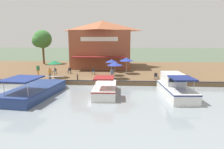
{
  "coord_description": "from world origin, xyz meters",
  "views": [
    {
      "loc": [
        24.31,
        3.34,
        5.83
      ],
      "look_at": [
        -1.0,
        1.83,
        1.3
      ],
      "focal_mm": 32.0,
      "sensor_mm": 36.0,
      "label": 1
    }
  ],
  "objects_px": {
    "patio_umbrella_mid_patio_left": "(54,62)",
    "person_mid_patio": "(112,72)",
    "patio_umbrella_near_quay_edge": "(127,59)",
    "person_near_entrance": "(50,72)",
    "motorboat_second_along": "(106,88)",
    "motorboat_nearest_quay": "(39,89)",
    "cafe_chair_far_corner_seat": "(69,70)",
    "cafe_chair_under_first_umbrella": "(93,71)",
    "patio_umbrella_by_entrance": "(115,64)",
    "mooring_post": "(78,77)",
    "patio_umbrella_mid_patio_right": "(111,61)",
    "waterfront_restaurant": "(102,44)",
    "cafe_chair_beside_entrance": "(156,76)",
    "tree_downstream_bank": "(42,40)",
    "person_at_quay_edge": "(38,69)",
    "cafe_chair_back_row_seat": "(55,71)",
    "motorboat_distant_upstream": "(174,87)"
  },
  "relations": [
    {
      "from": "patio_umbrella_mid_patio_left",
      "to": "person_mid_patio",
      "type": "bearing_deg",
      "value": 84.7
    },
    {
      "from": "patio_umbrella_near_quay_edge",
      "to": "person_near_entrance",
      "type": "relative_size",
      "value": 1.55
    },
    {
      "from": "motorboat_second_along",
      "to": "motorboat_nearest_quay",
      "type": "height_order",
      "value": "motorboat_nearest_quay"
    },
    {
      "from": "cafe_chair_far_corner_seat",
      "to": "cafe_chair_under_first_umbrella",
      "type": "bearing_deg",
      "value": 82.47
    },
    {
      "from": "patio_umbrella_mid_patio_left",
      "to": "motorboat_second_along",
      "type": "relative_size",
      "value": 0.36
    },
    {
      "from": "patio_umbrella_mid_patio_left",
      "to": "person_near_entrance",
      "type": "relative_size",
      "value": 1.5
    },
    {
      "from": "patio_umbrella_by_entrance",
      "to": "cafe_chair_under_first_umbrella",
      "type": "height_order",
      "value": "patio_umbrella_by_entrance"
    },
    {
      "from": "motorboat_nearest_quay",
      "to": "mooring_post",
      "type": "bearing_deg",
      "value": 148.63
    },
    {
      "from": "patio_umbrella_mid_patio_right",
      "to": "mooring_post",
      "type": "bearing_deg",
      "value": -47.36
    },
    {
      "from": "waterfront_restaurant",
      "to": "cafe_chair_beside_entrance",
      "type": "bearing_deg",
      "value": 34.06
    },
    {
      "from": "patio_umbrella_mid_patio_right",
      "to": "tree_downstream_bank",
      "type": "bearing_deg",
      "value": -129.76
    },
    {
      "from": "cafe_chair_under_first_umbrella",
      "to": "mooring_post",
      "type": "xyz_separation_m",
      "value": [
        4.65,
        -1.33,
        -0.08
      ]
    },
    {
      "from": "cafe_chair_far_corner_seat",
      "to": "person_at_quay_edge",
      "type": "distance_m",
      "value": 4.56
    },
    {
      "from": "patio_umbrella_by_entrance",
      "to": "motorboat_nearest_quay",
      "type": "distance_m",
      "value": 10.11
    },
    {
      "from": "waterfront_restaurant",
      "to": "cafe_chair_under_first_umbrella",
      "type": "relative_size",
      "value": 14.04
    },
    {
      "from": "patio_umbrella_near_quay_edge",
      "to": "cafe_chair_far_corner_seat",
      "type": "relative_size",
      "value": 2.93
    },
    {
      "from": "cafe_chair_back_row_seat",
      "to": "tree_downstream_bank",
      "type": "height_order",
      "value": "tree_downstream_bank"
    },
    {
      "from": "motorboat_nearest_quay",
      "to": "cafe_chair_back_row_seat",
      "type": "bearing_deg",
      "value": -170.56
    },
    {
      "from": "cafe_chair_under_first_umbrella",
      "to": "cafe_chair_far_corner_seat",
      "type": "relative_size",
      "value": 1.0
    },
    {
      "from": "patio_umbrella_mid_patio_left",
      "to": "cafe_chair_back_row_seat",
      "type": "distance_m",
      "value": 3.45
    },
    {
      "from": "patio_umbrella_near_quay_edge",
      "to": "cafe_chair_beside_entrance",
      "type": "bearing_deg",
      "value": 42.6
    },
    {
      "from": "person_mid_patio",
      "to": "tree_downstream_bank",
      "type": "relative_size",
      "value": 0.23
    },
    {
      "from": "cafe_chair_back_row_seat",
      "to": "motorboat_nearest_quay",
      "type": "bearing_deg",
      "value": 9.44
    },
    {
      "from": "patio_umbrella_mid_patio_right",
      "to": "patio_umbrella_by_entrance",
      "type": "xyz_separation_m",
      "value": [
        2.37,
        0.6,
        -0.13
      ]
    },
    {
      "from": "patio_umbrella_mid_patio_right",
      "to": "person_mid_patio",
      "type": "xyz_separation_m",
      "value": [
        2.82,
        0.25,
        -1.1
      ]
    },
    {
      "from": "patio_umbrella_mid_patio_right",
      "to": "cafe_chair_far_corner_seat",
      "type": "bearing_deg",
      "value": -101.84
    },
    {
      "from": "patio_umbrella_mid_patio_left",
      "to": "cafe_chair_far_corner_seat",
      "type": "bearing_deg",
      "value": 162.5
    },
    {
      "from": "motorboat_distant_upstream",
      "to": "tree_downstream_bank",
      "type": "bearing_deg",
      "value": -132.65
    },
    {
      "from": "waterfront_restaurant",
      "to": "person_at_quay_edge",
      "type": "bearing_deg",
      "value": -37.62
    },
    {
      "from": "motorboat_nearest_quay",
      "to": "person_at_quay_edge",
      "type": "bearing_deg",
      "value": -156.31
    },
    {
      "from": "mooring_post",
      "to": "patio_umbrella_mid_patio_left",
      "type": "bearing_deg",
      "value": -115.49
    },
    {
      "from": "waterfront_restaurant",
      "to": "patio_umbrella_mid_patio_right",
      "type": "height_order",
      "value": "waterfront_restaurant"
    },
    {
      "from": "person_at_quay_edge",
      "to": "person_near_entrance",
      "type": "relative_size",
      "value": 1.01
    },
    {
      "from": "patio_umbrella_by_entrance",
      "to": "cafe_chair_beside_entrance",
      "type": "relative_size",
      "value": 2.61
    },
    {
      "from": "cafe_chair_far_corner_seat",
      "to": "motorboat_distant_upstream",
      "type": "xyz_separation_m",
      "value": [
        9.19,
        13.54,
        -0.17
      ]
    },
    {
      "from": "cafe_chair_far_corner_seat",
      "to": "patio_umbrella_mid_patio_left",
      "type": "bearing_deg",
      "value": -17.5
    },
    {
      "from": "mooring_post",
      "to": "patio_umbrella_near_quay_edge",
      "type": "bearing_deg",
      "value": 130.69
    },
    {
      "from": "motorboat_nearest_quay",
      "to": "motorboat_distant_upstream",
      "type": "bearing_deg",
      "value": 93.45
    },
    {
      "from": "patio_umbrella_near_quay_edge",
      "to": "person_near_entrance",
      "type": "distance_m",
      "value": 11.28
    },
    {
      "from": "patio_umbrella_mid_patio_right",
      "to": "tree_downstream_bank",
      "type": "xyz_separation_m",
      "value": [
        -12.83,
        -15.42,
        2.96
      ]
    },
    {
      "from": "person_near_entrance",
      "to": "tree_downstream_bank",
      "type": "relative_size",
      "value": 0.23
    },
    {
      "from": "patio_umbrella_mid_patio_right",
      "to": "cafe_chair_under_first_umbrella",
      "type": "xyz_separation_m",
      "value": [
        -0.87,
        -2.77,
        -1.64
      ]
    },
    {
      "from": "cafe_chair_under_first_umbrella",
      "to": "tree_downstream_bank",
      "type": "xyz_separation_m",
      "value": [
        -11.96,
        -12.65,
        4.6
      ]
    },
    {
      "from": "patio_umbrella_by_entrance",
      "to": "cafe_chair_back_row_seat",
      "type": "bearing_deg",
      "value": -108.73
    },
    {
      "from": "cafe_chair_under_first_umbrella",
      "to": "motorboat_distant_upstream",
      "type": "relative_size",
      "value": 0.11
    },
    {
      "from": "motorboat_second_along",
      "to": "motorboat_nearest_quay",
      "type": "bearing_deg",
      "value": -82.06
    },
    {
      "from": "cafe_chair_beside_entrance",
      "to": "motorboat_nearest_quay",
      "type": "relative_size",
      "value": 0.09
    },
    {
      "from": "patio_umbrella_near_quay_edge",
      "to": "mooring_post",
      "type": "height_order",
      "value": "patio_umbrella_near_quay_edge"
    },
    {
      "from": "cafe_chair_under_first_umbrella",
      "to": "person_at_quay_edge",
      "type": "distance_m",
      "value": 7.95
    },
    {
      "from": "person_at_quay_edge",
      "to": "motorboat_second_along",
      "type": "xyz_separation_m",
      "value": [
        6.91,
        10.37,
        -0.95
      ]
    }
  ]
}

